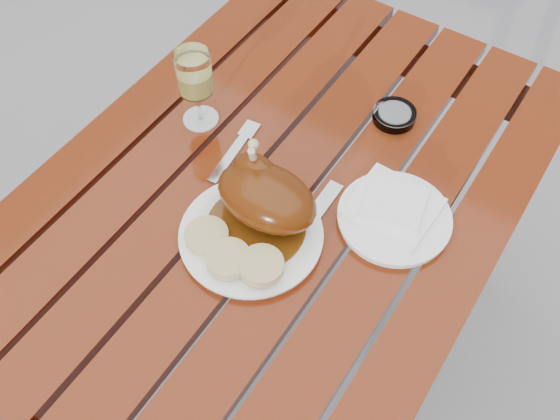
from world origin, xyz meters
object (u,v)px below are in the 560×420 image
at_px(table, 275,288).
at_px(dinner_plate, 251,236).
at_px(ashtray, 394,115).
at_px(wine_glass, 196,89).
at_px(side_plate, 394,218).

xyz_separation_m(table, dinner_plate, (0.02, -0.11, 0.38)).
bearing_deg(ashtray, wine_glass, -146.37).
relative_size(dinner_plate, side_plate, 1.24).
xyz_separation_m(wine_glass, ashtray, (0.32, 0.21, -0.07)).
distance_m(side_plate, ashtray, 0.25).
relative_size(wine_glass, ashtray, 1.95).
bearing_deg(table, wine_glass, 162.62).
height_order(dinner_plate, ashtray, ashtray).
xyz_separation_m(table, side_plate, (0.21, 0.06, 0.38)).
distance_m(dinner_plate, wine_glass, 0.31).
relative_size(table, ashtray, 14.05).
bearing_deg(dinner_plate, ashtray, 79.13).
bearing_deg(ashtray, side_plate, -62.60).
bearing_deg(side_plate, table, -163.87).
height_order(dinner_plate, wine_glass, wine_glass).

